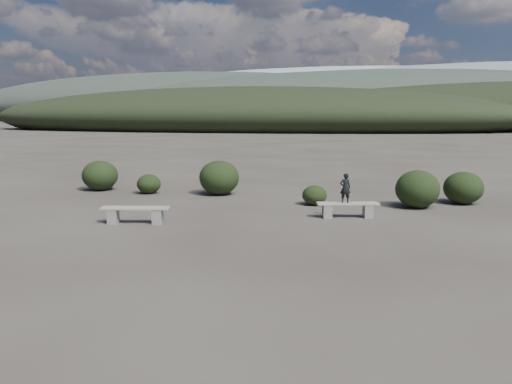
# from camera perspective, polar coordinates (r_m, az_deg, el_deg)

# --- Properties ---
(ground) EXTENTS (1200.00, 1200.00, 0.00)m
(ground) POSITION_cam_1_polar(r_m,az_deg,el_deg) (10.02, -6.80, -9.16)
(ground) COLOR #322D27
(ground) RESTS_ON ground
(bench_left) EXTENTS (1.96, 0.80, 0.48)m
(bench_left) POSITION_cam_1_polar(r_m,az_deg,el_deg) (14.67, -13.63, -2.40)
(bench_left) COLOR slate
(bench_left) RESTS_ON ground
(bench_right) EXTENTS (1.89, 0.85, 0.46)m
(bench_right) POSITION_cam_1_polar(r_m,az_deg,el_deg) (15.31, 10.43, -1.87)
(bench_right) COLOR slate
(bench_right) RESTS_ON ground
(seated_person) EXTENTS (0.38, 0.31, 0.89)m
(seated_person) POSITION_cam_1_polar(r_m,az_deg,el_deg) (15.19, 10.16, 0.46)
(seated_person) COLOR black
(seated_person) RESTS_ON bench_right
(shrub_a) EXTENTS (0.94, 0.94, 0.77)m
(shrub_a) POSITION_cam_1_polar(r_m,az_deg,el_deg) (20.13, -12.14, 0.91)
(shrub_a) COLOR black
(shrub_a) RESTS_ON ground
(shrub_b) EXTENTS (1.56, 1.56, 1.33)m
(shrub_b) POSITION_cam_1_polar(r_m,az_deg,el_deg) (19.43, -4.23, 1.65)
(shrub_b) COLOR black
(shrub_b) RESTS_ON ground
(shrub_c) EXTENTS (0.85, 0.85, 0.68)m
(shrub_c) POSITION_cam_1_polar(r_m,az_deg,el_deg) (17.28, 6.71, -0.37)
(shrub_c) COLOR black
(shrub_c) RESTS_ON ground
(shrub_d) EXTENTS (1.45, 1.45, 1.27)m
(shrub_d) POSITION_cam_1_polar(r_m,az_deg,el_deg) (17.47, 17.97, 0.32)
(shrub_d) COLOR black
(shrub_d) RESTS_ON ground
(shrub_e) EXTENTS (1.35, 1.35, 1.13)m
(shrub_e) POSITION_cam_1_polar(r_m,az_deg,el_deg) (18.82, 22.61, 0.44)
(shrub_e) COLOR black
(shrub_e) RESTS_ON ground
(shrub_f) EXTENTS (1.45, 1.45, 1.23)m
(shrub_f) POSITION_cam_1_polar(r_m,az_deg,el_deg) (21.49, -17.39, 1.81)
(shrub_f) COLOR black
(shrub_f) RESTS_ON ground
(mountain_ridges) EXTENTS (500.00, 400.00, 56.00)m
(mountain_ridges) POSITION_cam_1_polar(r_m,az_deg,el_deg) (348.22, 12.27, 9.88)
(mountain_ridges) COLOR black
(mountain_ridges) RESTS_ON ground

